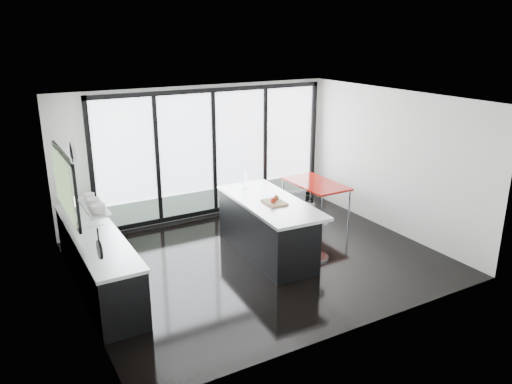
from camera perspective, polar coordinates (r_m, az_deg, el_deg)
floor at (r=8.88m, az=0.40°, el=-7.70°), size 6.00×5.00×0.00m
ceiling at (r=8.07m, az=0.44°, el=10.52°), size 6.00×5.00×0.00m
wall_back at (r=10.64m, az=-4.98°, el=3.90°), size 6.00×0.09×2.80m
wall_front at (r=6.46m, az=11.64°, el=-4.72°), size 6.00×0.00×2.80m
wall_left at (r=7.62m, az=-20.41°, el=-0.65°), size 0.26×5.00×2.80m
wall_right at (r=10.15m, az=15.27°, el=3.39°), size 0.00×5.00×2.80m
counter_cabinets at (r=8.18m, az=-17.64°, el=-7.38°), size 0.69×3.24×1.36m
island at (r=8.93m, az=1.14°, el=-4.00°), size 1.16×2.49×1.29m
bar_stool_near at (r=8.85m, az=6.87°, el=-5.31°), size 0.61×0.61×0.74m
bar_stool_far at (r=9.43m, az=5.16°, el=-3.64°), size 0.50×0.50×0.77m
red_table at (r=10.72m, az=6.78°, el=-0.94°), size 0.84×1.47×0.78m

